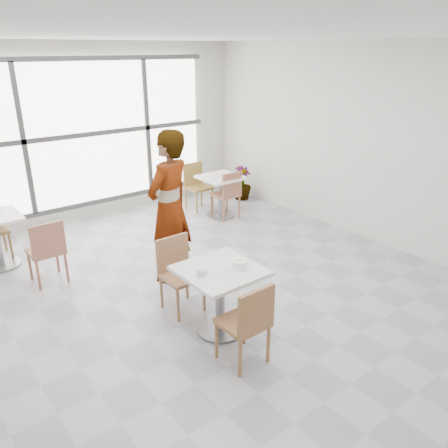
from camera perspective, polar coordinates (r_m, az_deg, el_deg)
floor at (r=5.77m, az=-1.86°, el=-8.39°), size 7.00×7.00×0.00m
ceiling at (r=4.99m, az=-2.31°, el=22.93°), size 7.00×7.00×0.00m
wall_back at (r=8.21m, az=-16.93°, el=11.03°), size 6.00×0.00×6.00m
wall_right at (r=7.31m, az=17.56°, el=9.74°), size 0.00×7.00×7.00m
window at (r=8.15m, az=-16.76°, el=10.98°), size 4.60×0.07×2.52m
main_table at (r=4.75m, az=-0.51°, el=-8.21°), size 0.80×0.80×0.75m
chair_near at (r=4.30m, az=3.13°, el=-12.17°), size 0.42×0.42×0.87m
chair_far at (r=5.22m, az=-5.91°, el=-5.69°), size 0.42×0.42×0.87m
oatmeal_bowl at (r=4.66m, az=2.04°, el=-5.07°), size 0.21×0.21×0.09m
coffee_cup at (r=4.52m, az=-2.98°, el=-6.15°), size 0.16×0.13×0.07m
person at (r=5.71m, az=-6.98°, el=2.11°), size 0.84×0.70×1.98m
bg_table_right at (r=8.05m, az=-0.39°, el=4.32°), size 0.70×0.70×0.75m
bg_chair_left_near at (r=6.13m, az=-21.70°, el=-2.89°), size 0.42×0.42×0.87m
bg_chair_right_near at (r=7.91m, az=0.54°, el=4.12°), size 0.42×0.42×0.87m
bg_chair_right_far at (r=8.46m, az=-3.56°, el=5.25°), size 0.42×0.42×0.87m
plant_right at (r=9.04m, az=2.30°, el=5.26°), size 0.38×0.38×0.67m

